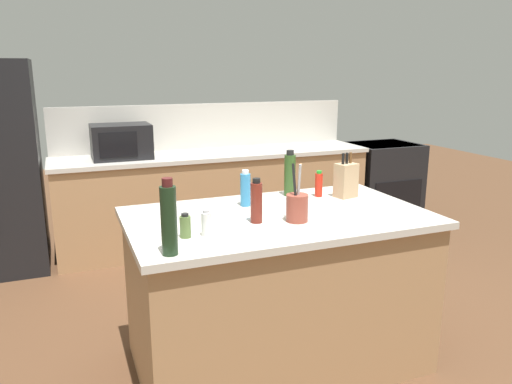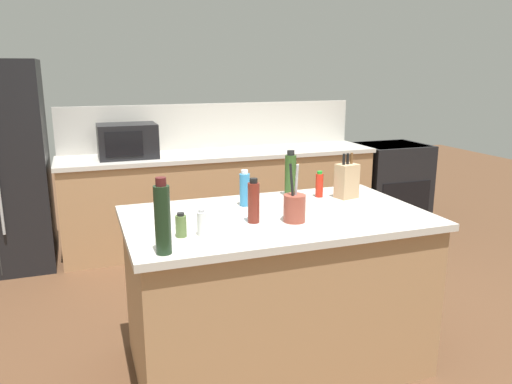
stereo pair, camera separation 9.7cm
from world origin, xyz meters
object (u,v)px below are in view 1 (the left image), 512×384
at_px(knife_block, 346,180).
at_px(vinegar_bottle, 256,202).
at_px(range_oven, 381,183).
at_px(wine_bottle, 169,219).
at_px(olive_oil_bottle, 290,174).
at_px(dish_soap_bottle, 245,189).
at_px(hot_sauce_bottle, 319,184).
at_px(salt_shaker, 206,224).
at_px(utensil_crock, 297,207).
at_px(spice_jar_oregano, 185,226).
at_px(microwave, 121,141).

relative_size(knife_block, vinegar_bottle, 1.19).
distance_m(range_oven, wine_bottle, 4.02).
xyz_separation_m(olive_oil_bottle, dish_soap_bottle, (-0.36, -0.13, -0.04)).
distance_m(knife_block, hot_sauce_bottle, 0.18).
bearing_deg(dish_soap_bottle, hot_sauce_bottle, 4.38).
bearing_deg(hot_sauce_bottle, range_oven, 45.59).
relative_size(hot_sauce_bottle, salt_shaker, 1.28).
xyz_separation_m(utensil_crock, dish_soap_bottle, (-0.15, 0.40, 0.02)).
bearing_deg(range_oven, hot_sauce_bottle, -134.41).
bearing_deg(spice_jar_oregano, vinegar_bottle, 13.74).
distance_m(microwave, utensil_crock, 2.45).
relative_size(spice_jar_oregano, olive_oil_bottle, 0.41).
xyz_separation_m(knife_block, wine_bottle, (-1.27, -0.60, 0.05)).
bearing_deg(range_oven, microwave, 180.00).
distance_m(utensil_crock, vinegar_bottle, 0.22).
distance_m(microwave, hot_sauce_bottle, 2.17).
xyz_separation_m(range_oven, spice_jar_oregano, (-2.88, -2.40, 0.53)).
relative_size(microwave, vinegar_bottle, 2.17).
height_order(range_oven, hot_sauce_bottle, hot_sauce_bottle).
relative_size(microwave, utensil_crock, 1.66).
xyz_separation_m(utensil_crock, wine_bottle, (-0.75, -0.24, 0.08)).
xyz_separation_m(microwave, hot_sauce_bottle, (1.02, -1.92, -0.08)).
xyz_separation_m(microwave, spice_jar_oregano, (0.02, -2.40, -0.10)).
bearing_deg(range_oven, salt_shaker, -139.04).
height_order(range_oven, olive_oil_bottle, olive_oil_bottle).
bearing_deg(hot_sauce_bottle, microwave, 117.93).
xyz_separation_m(spice_jar_oregano, dish_soap_bottle, (0.48, 0.44, 0.05)).
bearing_deg(hot_sauce_bottle, salt_shaker, -151.28).
relative_size(range_oven, hot_sauce_bottle, 5.40).
xyz_separation_m(utensil_crock, salt_shaker, (-0.53, -0.05, -0.02)).
bearing_deg(utensil_crock, wine_bottle, -161.94).
bearing_deg(range_oven, olive_oil_bottle, -138.23).
bearing_deg(spice_jar_oregano, utensil_crock, 3.72).
bearing_deg(microwave, olive_oil_bottle, -64.96).
relative_size(salt_shaker, vinegar_bottle, 0.55).
distance_m(knife_block, vinegar_bottle, 0.80).
relative_size(range_oven, utensil_crock, 2.87).
bearing_deg(utensil_crock, knife_block, 34.47).
bearing_deg(hot_sauce_bottle, vinegar_bottle, -147.10).
relative_size(spice_jar_oregano, vinegar_bottle, 0.50).
bearing_deg(salt_shaker, utensil_crock, 5.72).
distance_m(olive_oil_bottle, vinegar_bottle, 0.63).
height_order(hot_sauce_bottle, salt_shaker, hot_sauce_bottle).
distance_m(hot_sauce_bottle, salt_shaker, 1.02).
bearing_deg(utensil_crock, dish_soap_bottle, 110.82).
distance_m(salt_shaker, olive_oil_bottle, 0.94).
relative_size(salt_shaker, olive_oil_bottle, 0.44).
bearing_deg(dish_soap_bottle, salt_shaker, -129.70).
xyz_separation_m(range_oven, salt_shaker, (-2.78, -2.41, 0.54)).
xyz_separation_m(microwave, dish_soap_bottle, (0.50, -1.96, -0.05)).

